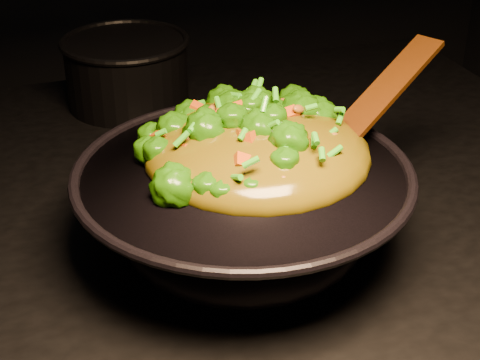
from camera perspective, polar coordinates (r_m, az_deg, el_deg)
name	(u,v)px	position (r m, az deg, el deg)	size (l,w,h in m)	color
wok	(243,212)	(0.80, 0.23, -2.47)	(0.35, 0.35, 0.10)	black
stir_fry	(257,121)	(0.78, 1.37, 4.60)	(0.25, 0.25, 0.09)	#225F06
spatula	(374,102)	(0.85, 10.37, 5.95)	(0.24, 0.04, 0.01)	#381406
back_pot	(127,71)	(1.17, -8.76, 8.33)	(0.19, 0.19, 0.11)	black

